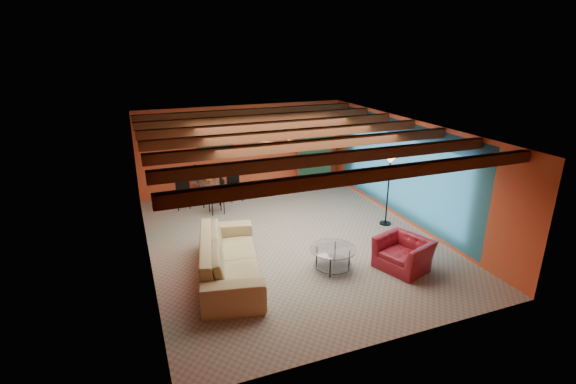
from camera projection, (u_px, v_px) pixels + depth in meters
name	position (u px, v px, depth m)	size (l,w,h in m)	color
room	(289.00, 143.00, 9.59)	(6.52, 8.01, 2.71)	gray
sofa	(230.00, 257.00, 8.54)	(2.91, 1.14, 0.85)	tan
armchair	(403.00, 254.00, 8.88)	(1.03, 0.90, 0.67)	maroon
coffee_table	(333.00, 259.00, 8.86)	(0.96, 0.96, 0.49)	white
dining_table	(209.00, 188.00, 12.36)	(1.93, 1.93, 1.01)	silver
armoire	(312.00, 158.00, 13.98)	(1.02, 0.50, 1.78)	maroon
floor_lamp	(388.00, 190.00, 10.85)	(0.38, 0.38, 1.88)	black
ceiling_fan	(291.00, 144.00, 9.49)	(1.50, 1.50, 0.44)	#472614
painting	(215.00, 142.00, 12.90)	(1.05, 0.03, 0.65)	black
potted_plant	(312.00, 124.00, 13.60)	(0.45, 0.39, 0.50)	#26661E
vase	(208.00, 168.00, 12.16)	(0.20, 0.20, 0.20)	orange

